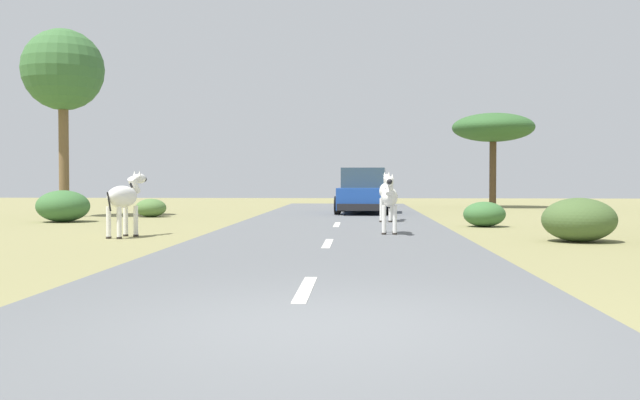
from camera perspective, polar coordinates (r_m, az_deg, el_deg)
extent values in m
plane|color=olive|center=(6.51, 0.27, -10.27)|extent=(90.00, 90.00, 0.00)
cube|color=#56595B|center=(6.53, -2.50, -10.01)|extent=(6.00, 64.00, 0.05)
cube|color=silver|center=(8.49, -1.17, -7.10)|extent=(0.16, 2.00, 0.01)
cube|color=silver|center=(14.44, 0.62, -3.48)|extent=(0.16, 2.00, 0.01)
cube|color=silver|center=(20.41, 1.36, -1.98)|extent=(0.16, 2.00, 0.01)
cube|color=silver|center=(26.40, 1.76, -1.16)|extent=(0.16, 2.00, 0.01)
cube|color=silver|center=(32.40, 2.01, -0.64)|extent=(0.16, 2.00, 0.01)
ellipsoid|color=silver|center=(17.12, 5.56, 0.23)|extent=(0.43, 1.00, 0.47)
cylinder|color=silver|center=(16.82, 5.13, -1.62)|extent=(0.10, 0.10, 0.67)
cylinder|color=#28231E|center=(16.84, 5.13, -2.69)|extent=(0.12, 0.12, 0.04)
cylinder|color=silver|center=(16.82, 5.99, -1.63)|extent=(0.10, 0.10, 0.67)
cylinder|color=#28231E|center=(16.84, 5.99, -2.69)|extent=(0.12, 0.12, 0.04)
cylinder|color=silver|center=(17.46, 5.14, -1.50)|extent=(0.10, 0.10, 0.67)
cylinder|color=#28231E|center=(17.48, 5.14, -2.53)|extent=(0.12, 0.12, 0.04)
cylinder|color=silver|center=(17.46, 5.97, -1.50)|extent=(0.10, 0.10, 0.67)
cylinder|color=#28231E|center=(17.48, 5.96, -2.53)|extent=(0.12, 0.12, 0.04)
cylinder|color=silver|center=(16.64, 5.57, 1.01)|extent=(0.19, 0.36, 0.40)
cube|color=black|center=(16.64, 5.57, 1.29)|extent=(0.05, 0.33, 0.27)
ellipsoid|color=silver|center=(16.41, 5.57, 1.52)|extent=(0.20, 0.44, 0.22)
ellipsoid|color=black|center=(16.23, 5.58, 1.46)|extent=(0.13, 0.16, 0.13)
cone|color=silver|center=(16.51, 5.36, 1.89)|extent=(0.08, 0.08, 0.13)
cone|color=silver|center=(16.51, 5.79, 1.89)|extent=(0.08, 0.08, 0.13)
cylinder|color=black|center=(17.61, 5.56, -0.03)|extent=(0.04, 0.14, 0.40)
ellipsoid|color=silver|center=(22.05, 5.31, 0.71)|extent=(0.49, 1.09, 0.50)
cylinder|color=silver|center=(22.41, 5.67, -0.74)|extent=(0.11, 0.11, 0.72)
cylinder|color=#28231E|center=(22.43, 5.67, -1.61)|extent=(0.13, 0.13, 0.05)
cylinder|color=silver|center=(22.42, 4.98, -0.74)|extent=(0.11, 0.11, 0.72)
cylinder|color=#28231E|center=(22.44, 4.98, -1.60)|extent=(0.13, 0.13, 0.05)
cylinder|color=silver|center=(21.72, 5.63, -0.82)|extent=(0.11, 0.11, 0.72)
cylinder|color=#28231E|center=(21.74, 5.63, -1.71)|extent=(0.13, 0.13, 0.05)
cylinder|color=silver|center=(21.73, 4.92, -0.82)|extent=(0.11, 0.11, 0.72)
cylinder|color=#28231E|center=(21.74, 4.92, -1.71)|extent=(0.13, 0.13, 0.05)
cylinder|color=silver|center=(22.56, 5.34, 1.39)|extent=(0.22, 0.39, 0.43)
cube|color=black|center=(22.56, 5.34, 1.61)|extent=(0.06, 0.35, 0.29)
ellipsoid|color=silver|center=(22.81, 5.36, 1.79)|extent=(0.22, 0.48, 0.23)
ellipsoid|color=black|center=(22.99, 5.37, 1.75)|extent=(0.15, 0.17, 0.14)
cone|color=silver|center=(22.69, 5.53, 2.08)|extent=(0.09, 0.09, 0.14)
cone|color=silver|center=(22.69, 5.18, 2.08)|extent=(0.09, 0.09, 0.14)
cylinder|color=black|center=(21.52, 5.27, 0.43)|extent=(0.05, 0.15, 0.43)
ellipsoid|color=silver|center=(17.08, -15.51, 0.25)|extent=(0.67, 1.14, 0.51)
cylinder|color=silver|center=(17.33, -14.49, -1.64)|extent=(0.13, 0.13, 0.73)
cylinder|color=#28231E|center=(17.35, -14.48, -2.77)|extent=(0.15, 0.15, 0.05)
cylinder|color=silver|center=(17.47, -15.26, -1.62)|extent=(0.13, 0.13, 0.73)
cylinder|color=#28231E|center=(17.50, -15.25, -2.74)|extent=(0.15, 0.15, 0.05)
cylinder|color=silver|center=(16.74, -15.74, -1.77)|extent=(0.13, 0.13, 0.73)
cylinder|color=#28231E|center=(16.76, -15.73, -2.93)|extent=(0.15, 0.15, 0.05)
cylinder|color=silver|center=(16.88, -16.52, -1.74)|extent=(0.13, 0.13, 0.73)
cylinder|color=#28231E|center=(16.91, -16.51, -2.90)|extent=(0.15, 0.15, 0.05)
cylinder|color=silver|center=(17.51, -14.62, 1.15)|extent=(0.28, 0.42, 0.43)
cube|color=black|center=(17.51, -14.62, 1.44)|extent=(0.12, 0.35, 0.30)
ellipsoid|color=silver|center=(17.73, -14.20, 1.67)|extent=(0.30, 0.50, 0.23)
ellipsoid|color=black|center=(17.89, -13.89, 1.62)|extent=(0.17, 0.19, 0.14)
cone|color=silver|center=(17.59, -14.20, 2.05)|extent=(0.11, 0.11, 0.14)
cone|color=silver|center=(17.66, -14.58, 2.05)|extent=(0.11, 0.11, 0.14)
cylinder|color=black|center=(16.63, -16.49, -0.13)|extent=(0.07, 0.16, 0.43)
cube|color=#1E479E|center=(27.58, 3.51, 0.16)|extent=(2.02, 4.29, 0.80)
cube|color=#334751|center=(27.77, 3.53, 1.78)|extent=(1.76, 2.29, 0.76)
cube|color=black|center=(25.43, 3.28, -0.58)|extent=(1.72, 0.25, 0.24)
cylinder|color=black|center=(26.30, 1.41, -0.43)|extent=(0.26, 0.69, 0.68)
cylinder|color=black|center=(26.21, 5.33, -0.45)|extent=(0.26, 0.69, 0.68)
cylinder|color=black|center=(28.99, 1.86, -0.24)|extent=(0.26, 0.69, 0.68)
cylinder|color=black|center=(28.91, 5.42, -0.25)|extent=(0.26, 0.69, 0.68)
cube|color=white|center=(34.94, 3.37, 0.47)|extent=(1.84, 4.22, 0.80)
cube|color=#334751|center=(35.14, 3.37, 1.75)|extent=(1.66, 2.22, 0.76)
cube|color=black|center=(32.79, 3.34, -0.08)|extent=(1.71, 0.18, 0.24)
cylinder|color=black|center=(33.62, 1.82, 0.02)|extent=(0.23, 0.68, 0.68)
cylinder|color=black|center=(33.61, 4.89, 0.02)|extent=(0.23, 0.68, 0.68)
cylinder|color=black|center=(36.32, 1.96, 0.14)|extent=(0.23, 0.68, 0.68)
cylinder|color=black|center=(36.31, 4.80, 0.14)|extent=(0.23, 0.68, 0.68)
cylinder|color=brown|center=(27.27, -19.77, 3.05)|extent=(0.35, 0.35, 4.12)
sphere|color=#386633|center=(27.55, -19.83, 9.76)|extent=(2.90, 2.90, 2.90)
cylinder|color=#4C3823|center=(35.06, 13.63, 1.97)|extent=(0.32, 0.32, 3.14)
ellipsoid|color=#2D5628|center=(35.15, 13.65, 5.65)|extent=(3.88, 3.88, 1.36)
ellipsoid|color=#425B2D|center=(21.09, 20.15, -1.34)|extent=(0.93, 0.84, 0.56)
ellipsoid|color=#386633|center=(23.97, -19.83, -0.46)|extent=(1.67, 1.51, 1.00)
ellipsoid|color=#425B2D|center=(16.37, 19.98, -1.49)|extent=(1.58, 1.43, 0.95)
ellipsoid|color=#386633|center=(20.80, 12.99, -1.11)|extent=(1.19, 1.07, 0.71)
ellipsoid|color=#4C7038|center=(26.24, -13.34, -0.61)|extent=(1.10, 0.99, 0.66)
ellipsoid|color=gray|center=(27.82, -13.28, -0.62)|extent=(0.84, 0.77, 0.53)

